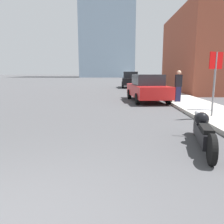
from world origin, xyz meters
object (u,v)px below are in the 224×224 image
at_px(parked_car_red, 147,88).
at_px(parked_car_black, 130,80).
at_px(motorcycle, 203,131).
at_px(pedestrian, 178,86).
at_px(stop_sign, 215,73).

bearing_deg(parked_car_red, parked_car_black, 85.51).
relative_size(parked_car_red, parked_car_black, 1.05).
xyz_separation_m(motorcycle, pedestrian, (1.38, 7.19, 0.65)).
bearing_deg(motorcycle, stop_sign, 75.68).
distance_m(parked_car_red, parked_car_black, 12.62).
height_order(motorcycle, stop_sign, stop_sign).
xyz_separation_m(parked_car_red, parked_car_black, (-0.27, 12.62, 0.10)).
xyz_separation_m(motorcycle, parked_car_black, (-0.43, 21.04, 0.53)).
bearing_deg(stop_sign, parked_car_black, 96.15).
bearing_deg(stop_sign, motorcycle, -116.50).
distance_m(parked_car_black, stop_sign, 18.13).
distance_m(motorcycle, parked_car_black, 21.05).
xyz_separation_m(motorcycle, stop_sign, (1.51, 3.04, 1.34)).
height_order(parked_car_red, stop_sign, stop_sign).
relative_size(motorcycle, parked_car_red, 0.56).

